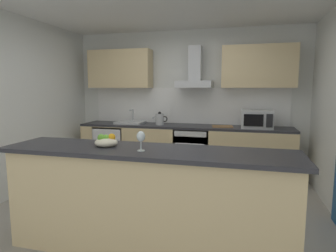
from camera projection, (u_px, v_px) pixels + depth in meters
ground at (156, 213)px, 3.62m from camera, size 5.25×4.97×0.02m
wall_back at (187, 102)px, 5.41m from camera, size 5.25×0.12×2.60m
wall_left at (5, 107)px, 4.00m from camera, size 0.12×4.97×2.60m
backsplash_tile at (187, 106)px, 5.35m from camera, size 3.61×0.02×0.66m
counter_back at (183, 150)px, 5.16m from camera, size 3.74×0.60×0.90m
counter_island at (147, 201)px, 2.70m from camera, size 2.75×0.64×1.00m
upper_cabinets at (185, 68)px, 5.11m from camera, size 3.69×0.32×0.70m
oven at (193, 150)px, 5.08m from camera, size 0.60×0.62×0.80m
refrigerator at (113, 148)px, 5.47m from camera, size 0.58×0.60×0.85m
microwave at (257, 119)px, 4.71m from camera, size 0.50×0.38×0.30m
sink at (130, 122)px, 5.33m from camera, size 0.50×0.40×0.26m
kettle at (160, 119)px, 5.13m from camera, size 0.29×0.15×0.24m
range_hood at (195, 75)px, 5.03m from camera, size 0.62×0.45×0.72m
wine_glass at (141, 137)px, 2.55m from camera, size 0.08×0.08×0.18m
fruit_bowl at (106, 142)px, 2.77m from camera, size 0.22×0.22×0.13m
chopping_board at (222, 126)px, 4.87m from camera, size 0.37×0.27×0.02m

